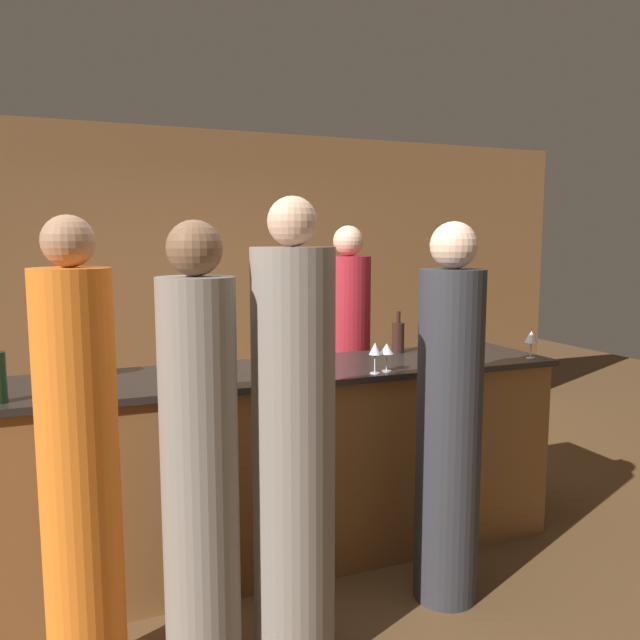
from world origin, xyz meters
name	(u,v)px	position (x,y,z in m)	size (l,w,h in m)	color
ground_plane	(273,558)	(0.00, 0.00, 0.00)	(14.00, 14.00, 0.00)	brown
back_wall	(190,285)	(0.00, 2.52, 1.40)	(8.00, 0.06, 2.80)	brown
bar_counter	(273,465)	(0.00, 0.00, 0.55)	(3.36, 0.72, 1.09)	brown
bartender	(347,367)	(0.82, 0.80, 0.90)	(0.32, 0.32, 1.91)	maroon
guest_0	(294,451)	(-0.17, -0.84, 0.92)	(0.35, 0.35, 1.98)	gray
guest_1	(80,477)	(-1.00, -0.73, 0.89)	(0.30, 0.30, 1.90)	orange
guest_2	(200,471)	(-0.56, -0.83, 0.89)	(0.31, 0.31, 1.88)	gray
guest_3	(449,426)	(0.70, -0.69, 0.89)	(0.32, 0.32, 1.89)	#2D2D33
wine_bottle_0	(398,337)	(0.91, 0.22, 1.20)	(0.08, 0.08, 0.26)	black
ice_bucket	(85,360)	(-0.95, 0.21, 1.18)	(0.15, 0.15, 0.18)	silver
wine_glass_0	(387,350)	(0.57, -0.27, 1.21)	(0.08, 0.08, 0.15)	silver
wine_glass_1	(531,337)	(1.56, -0.25, 1.22)	(0.08, 0.08, 0.17)	silver
wine_glass_2	(375,350)	(0.49, -0.29, 1.22)	(0.07, 0.07, 0.17)	silver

